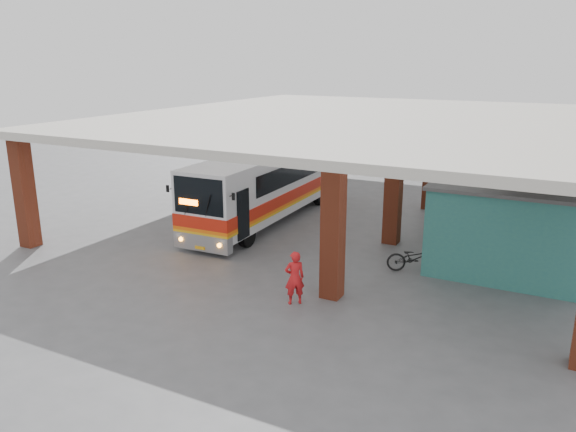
% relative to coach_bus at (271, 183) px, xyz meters
% --- Properties ---
extents(ground, '(90.00, 90.00, 0.00)m').
position_rel_coach_bus_xyz_m(ground, '(3.01, -3.81, -1.67)').
color(ground, '#515154').
rests_on(ground, ground).
extents(brick_columns, '(20.10, 21.60, 4.35)m').
position_rel_coach_bus_xyz_m(brick_columns, '(4.44, 1.19, 0.51)').
color(brick_columns, '#963A20').
rests_on(brick_columns, ground).
extents(canopy_roof, '(21.00, 23.00, 0.30)m').
position_rel_coach_bus_xyz_m(canopy_roof, '(3.51, 2.69, 2.83)').
color(canopy_roof, beige).
rests_on(canopy_roof, brick_columns).
extents(shop_building, '(5.20, 8.20, 3.11)m').
position_rel_coach_bus_xyz_m(shop_building, '(10.50, 0.19, -0.11)').
color(shop_building, '#296666').
rests_on(shop_building, ground).
extents(coach_bus, '(2.78, 11.61, 3.36)m').
position_rel_coach_bus_xyz_m(coach_bus, '(0.00, 0.00, 0.00)').
color(coach_bus, silver).
rests_on(coach_bus, ground).
extents(motorcycle, '(2.03, 1.34, 1.01)m').
position_rel_coach_bus_xyz_m(motorcycle, '(7.71, -3.52, -1.16)').
color(motorcycle, black).
rests_on(motorcycle, ground).
extents(pedestrian, '(0.72, 0.69, 1.66)m').
position_rel_coach_bus_xyz_m(pedestrian, '(5.22, -7.81, -0.84)').
color(pedestrian, red).
rests_on(pedestrian, ground).
extents(red_chair, '(0.38, 0.38, 0.72)m').
position_rel_coach_bus_xyz_m(red_chair, '(7.83, 4.67, -1.34)').
color(red_chair, '#B42413').
rests_on(red_chair, ground).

